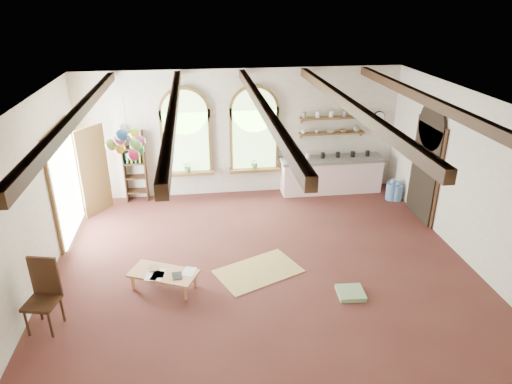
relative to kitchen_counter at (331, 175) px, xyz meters
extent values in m
plane|color=#522822|center=(-2.30, -3.20, -0.48)|extent=(8.00, 8.00, 0.00)
cube|color=brown|center=(-3.70, 0.24, 0.97)|extent=(1.24, 0.08, 1.64)
cylinder|color=brown|center=(-3.70, 0.24, 1.72)|extent=(1.24, 0.08, 1.24)
cube|color=#98C576|center=(-3.70, 0.20, 0.97)|extent=(1.10, 0.04, 1.50)
cube|color=brown|center=(-3.70, 0.15, 0.18)|extent=(1.30, 0.28, 0.08)
cube|color=brown|center=(-2.00, 0.24, 0.97)|extent=(1.24, 0.08, 1.64)
cylinder|color=brown|center=(-2.00, 0.24, 1.72)|extent=(1.24, 0.08, 1.24)
cube|color=#98C576|center=(-2.00, 0.20, 0.97)|extent=(1.10, 0.04, 1.50)
cube|color=brown|center=(-2.00, 0.15, 0.18)|extent=(1.30, 0.28, 0.08)
cube|color=brown|center=(-6.25, -1.40, 0.67)|extent=(0.10, 1.90, 2.50)
cube|color=black|center=(1.65, -1.70, 0.62)|extent=(0.10, 1.30, 2.40)
cube|color=beige|center=(0.00, 0.00, -0.05)|extent=(2.60, 0.55, 0.86)
cube|color=slate|center=(0.00, 0.00, 0.42)|extent=(2.68, 0.62, 0.08)
cube|color=brown|center=(0.00, 0.18, 1.07)|extent=(1.70, 0.24, 0.04)
cube|color=brown|center=(0.00, 0.18, 1.47)|extent=(1.70, 0.24, 0.04)
cylinder|color=black|center=(1.25, 0.25, 1.42)|extent=(0.32, 0.04, 0.32)
cube|color=#322010|center=(-5.25, 0.12, 0.42)|extent=(0.03, 0.32, 1.80)
cube|color=#322010|center=(-4.75, 0.12, 0.42)|extent=(0.03, 0.32, 1.80)
cube|color=tan|center=(-4.15, -3.80, -0.16)|extent=(1.31, 0.99, 0.04)
cube|color=tan|center=(-4.70, -3.76, -0.33)|extent=(0.05, 0.05, 0.30)
cube|color=tan|center=(-3.77, -4.19, -0.33)|extent=(0.05, 0.05, 0.30)
cube|color=tan|center=(-4.54, -3.41, -0.33)|extent=(0.05, 0.05, 0.30)
cube|color=tan|center=(-3.61, -3.84, -0.33)|extent=(0.05, 0.05, 0.30)
cube|color=#322010|center=(-5.95, -4.62, 0.01)|extent=(0.56, 0.56, 0.06)
cube|color=#322010|center=(-5.90, -4.41, 0.36)|extent=(0.47, 0.15, 0.69)
cube|color=tan|center=(-2.41, -3.50, -0.47)|extent=(1.79, 1.49, 0.02)
cube|color=gray|center=(-0.90, -4.43, -0.44)|extent=(0.48, 0.48, 0.08)
cylinder|color=#5A87C2|center=(1.40, -0.70, -0.26)|extent=(0.29, 0.29, 0.44)
sphere|color=#5A87C2|center=(1.40, -0.70, 0.01)|extent=(0.16, 0.16, 0.16)
cylinder|color=#5A87C2|center=(1.52, -0.76, -0.27)|extent=(0.27, 0.27, 0.41)
sphere|color=#5A87C2|center=(1.52, -0.76, -0.03)|extent=(0.14, 0.14, 0.14)
cylinder|color=silver|center=(-4.70, -2.40, 2.30)|extent=(0.01, 0.01, 0.85)
sphere|color=green|center=(-4.54, -2.39, 1.69)|extent=(0.22, 0.22, 0.22)
sphere|color=#C94388|center=(-4.51, -2.25, 1.81)|extent=(0.22, 0.22, 0.22)
sphere|color=#BAFF35|center=(-4.62, -2.10, 1.93)|extent=(0.22, 0.22, 0.22)
sphere|color=silver|center=(-4.76, -2.25, 2.05)|extent=(0.22, 0.22, 0.22)
sphere|color=gold|center=(-4.90, -2.27, 1.69)|extent=(0.22, 0.22, 0.22)
sphere|color=#90C454|center=(-5.01, -2.41, 1.81)|extent=(0.22, 0.22, 0.22)
sphere|color=#D56464|center=(-4.83, -2.50, 1.93)|extent=(0.22, 0.22, 0.22)
sphere|color=blue|center=(-4.76, -2.63, 2.05)|extent=(0.22, 0.22, 0.22)
sphere|color=#D93063|center=(-4.59, -2.69, 1.69)|extent=(0.22, 0.22, 0.22)
sphere|color=#6BDA4D|center=(-4.56, -2.49, 1.81)|extent=(0.22, 0.22, 0.22)
imported|color=olive|center=(-4.42, -3.66, -0.13)|extent=(0.21, 0.27, 0.02)
cube|color=black|center=(-3.90, -3.95, -0.13)|extent=(0.19, 0.26, 0.01)
imported|color=#598C4C|center=(-3.70, 0.12, 0.37)|extent=(0.27, 0.23, 0.30)
imported|color=#598C4C|center=(-2.00, 0.12, 0.37)|extent=(0.27, 0.23, 0.30)
imported|color=white|center=(-0.75, 0.18, 1.14)|extent=(0.12, 0.10, 0.10)
imported|color=beige|center=(-0.40, 0.18, 1.14)|extent=(0.10, 0.10, 0.09)
imported|color=beige|center=(-0.05, 0.18, 1.12)|extent=(0.22, 0.22, 0.05)
imported|color=#8C664C|center=(0.30, 0.18, 1.12)|extent=(0.20, 0.20, 0.06)
imported|color=slate|center=(0.65, 0.18, 1.19)|extent=(0.18, 0.18, 0.19)
camera|label=1|loc=(-3.42, -10.74, 4.44)|focal=32.00mm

